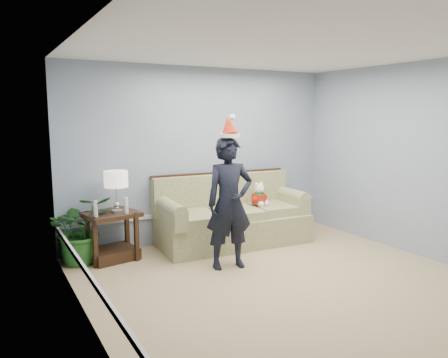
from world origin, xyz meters
name	(u,v)px	position (x,y,z in m)	size (l,w,h in m)	color
room_shell	(306,173)	(0.00, 0.00, 1.35)	(4.54, 5.04, 2.74)	tan
wainscot_trim	(165,241)	(-1.18, 1.18, 0.45)	(4.49, 4.99, 0.06)	white
sofa	(231,219)	(0.25, 2.03, 0.38)	(2.33, 1.11, 1.07)	#56642F
side_table	(112,241)	(-1.58, 2.14, 0.26)	(0.77, 0.68, 0.66)	#342013
table_lamp	(116,181)	(-1.50, 2.11, 1.09)	(0.32, 0.32, 0.56)	silver
candle_pair	(111,208)	(-1.61, 1.98, 0.76)	(0.46, 0.06, 0.22)	silver
houseplant	(81,229)	(-1.97, 2.20, 0.46)	(0.83, 0.72, 0.92)	#235D22
man	(229,203)	(-0.32, 1.10, 0.85)	(0.62, 0.41, 1.70)	black
santa_hat	(229,127)	(-0.32, 1.11, 1.82)	(0.26, 0.29, 0.30)	white
teddy_bear	(259,197)	(0.68, 1.92, 0.69)	(0.28, 0.29, 0.37)	white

